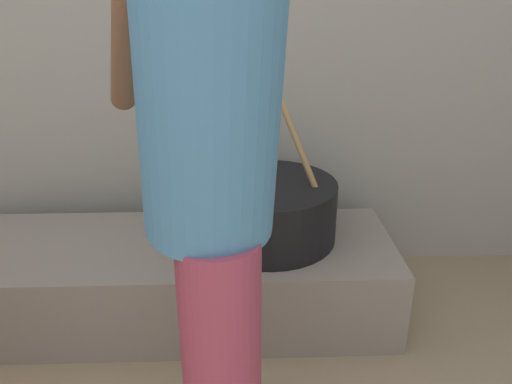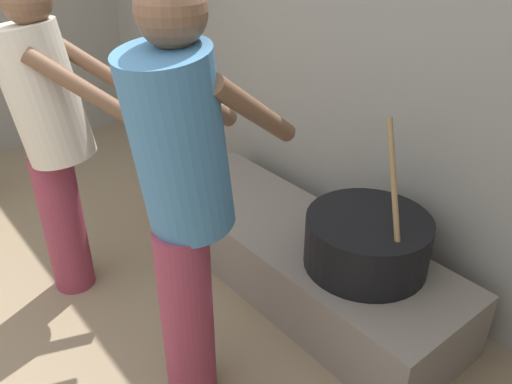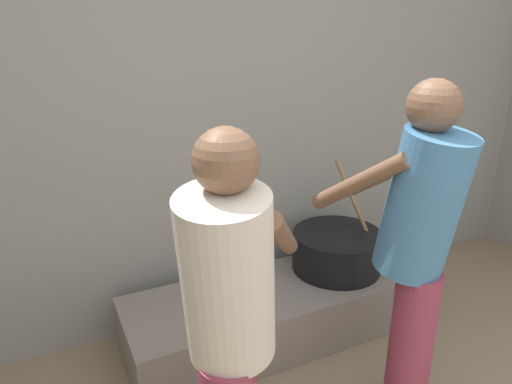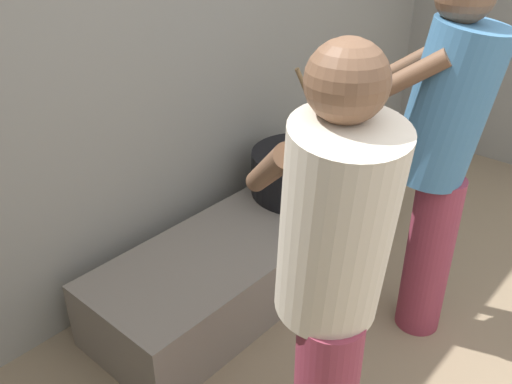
% 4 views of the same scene
% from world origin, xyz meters
% --- Properties ---
extents(hearth_ledge, '(1.83, 0.60, 0.34)m').
position_xyz_m(hearth_ledge, '(0.21, 1.73, 0.17)').
color(hearth_ledge, slate).
rests_on(hearth_ledge, ground_plane).
extents(cooking_pot_main, '(0.55, 0.55, 0.69)m').
position_xyz_m(cooking_pot_main, '(0.63, 1.77, 0.46)').
color(cooking_pot_main, black).
rests_on(cooking_pot_main, hearth_ledge).
extents(cook_in_blue_shirt, '(0.50, 0.73, 1.60)m').
position_xyz_m(cook_in_blue_shirt, '(0.45, 0.97, 0.92)').
color(cook_in_blue_shirt, '#8C3347').
rests_on(cook_in_blue_shirt, ground_plane).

